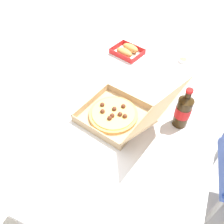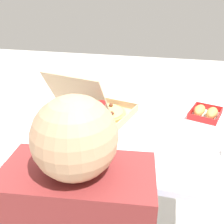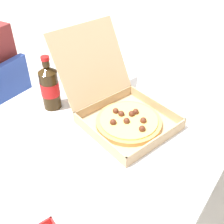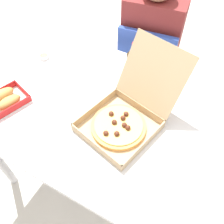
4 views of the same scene
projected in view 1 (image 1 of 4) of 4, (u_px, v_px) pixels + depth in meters
name	position (u px, v px, depth m)	size (l,w,h in m)	color
ground_plane	(125.00, 179.00, 1.77)	(10.00, 10.00, 0.00)	beige
dining_table	(130.00, 121.00, 1.29)	(1.33, 0.86, 0.74)	white
pizza_box_open	(120.00, 114.00, 1.16)	(0.39, 0.50, 0.31)	tan
bread_side_box	(127.00, 51.00, 1.56)	(0.20, 0.23, 0.06)	white
cola_bottle	(183.00, 110.00, 1.11)	(0.07, 0.07, 0.22)	#33230F
paper_menu	(45.00, 179.00, 0.97)	(0.21, 0.15, 0.00)	white
dipping_sauce_cup	(183.00, 60.00, 1.52)	(0.06, 0.06, 0.02)	white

